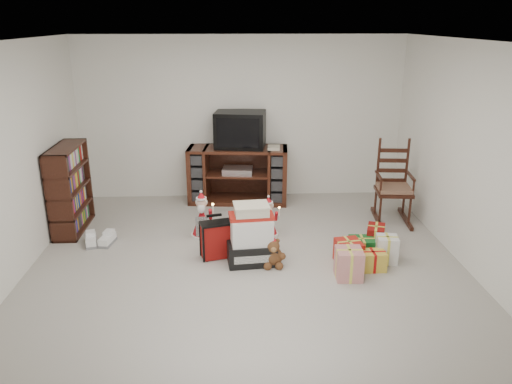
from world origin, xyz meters
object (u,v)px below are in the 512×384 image
(gift_pile, at_px, (251,238))
(mrs_claus_figurine, at_px, (202,219))
(tv_stand, at_px, (238,175))
(santa_figurine, at_px, (268,221))
(bookshelf, at_px, (70,190))
(rocking_chair, at_px, (392,192))
(gift_cluster, at_px, (366,251))
(sneaker_pair, at_px, (99,240))
(red_suitcase, at_px, (216,240))
(teddy_bear, at_px, (273,254))
(crt_television, at_px, (240,130))

(gift_pile, distance_m, mrs_claus_figurine, 0.97)
(tv_stand, relative_size, santa_figurine, 2.85)
(bookshelf, xyz_separation_m, rocking_chair, (4.40, 0.14, -0.15))
(gift_cluster, bearing_deg, sneaker_pair, 168.79)
(bookshelf, height_order, mrs_claus_figurine, bookshelf)
(tv_stand, relative_size, sneaker_pair, 3.90)
(mrs_claus_figurine, bearing_deg, tv_stand, 69.65)
(rocking_chair, xyz_separation_m, red_suitcase, (-2.45, -1.10, -0.18))
(tv_stand, bearing_deg, teddy_bear, -74.90)
(tv_stand, distance_m, bookshelf, 2.46)
(teddy_bear, bearing_deg, bookshelf, 155.07)
(gift_pile, bearing_deg, crt_television, 86.70)
(mrs_claus_figurine, xyz_separation_m, gift_cluster, (1.95, -0.82, -0.11))
(rocking_chair, bearing_deg, red_suitcase, -149.90)
(mrs_claus_figurine, bearing_deg, red_suitcase, -72.35)
(gift_pile, relative_size, gift_cluster, 0.66)
(gift_pile, distance_m, red_suitcase, 0.44)
(teddy_bear, height_order, crt_television, crt_television)
(teddy_bear, xyz_separation_m, gift_cluster, (1.10, 0.05, -0.02))
(sneaker_pair, bearing_deg, tv_stand, 35.54)
(gift_pile, xyz_separation_m, sneaker_pair, (-1.91, 0.58, -0.25))
(tv_stand, relative_size, bookshelf, 1.35)
(red_suitcase, distance_m, gift_cluster, 1.77)
(mrs_claus_figurine, relative_size, gift_cluster, 0.59)
(santa_figurine, relative_size, gift_cluster, 0.52)
(rocking_chair, bearing_deg, gift_pile, -142.92)
(teddy_bear, distance_m, santa_figurine, 0.86)
(santa_figurine, xyz_separation_m, crt_television, (-0.33, 1.38, 0.92))
(tv_stand, xyz_separation_m, teddy_bear, (0.36, -2.20, -0.28))
(red_suitcase, relative_size, sneaker_pair, 1.33)
(gift_pile, height_order, red_suitcase, gift_pile)
(bookshelf, xyz_separation_m, gift_cluster, (3.71, -1.16, -0.42))
(rocking_chair, height_order, gift_pile, rocking_chair)
(rocking_chair, distance_m, gift_cluster, 1.50)
(red_suitcase, xyz_separation_m, crt_television, (0.34, 1.99, 0.90))
(tv_stand, relative_size, mrs_claus_figurine, 2.49)
(rocking_chair, height_order, mrs_claus_figurine, rocking_chair)
(sneaker_pair, distance_m, gift_cluster, 3.31)
(rocking_chair, xyz_separation_m, santa_figurine, (-1.78, -0.49, -0.20))
(rocking_chair, height_order, crt_television, crt_television)
(santa_figurine, bearing_deg, mrs_claus_figurine, 179.09)
(mrs_claus_figurine, bearing_deg, sneaker_pair, -172.10)
(bookshelf, height_order, gift_cluster, bookshelf)
(red_suitcase, bearing_deg, tv_stand, 66.56)
(sneaker_pair, xyz_separation_m, gift_cluster, (3.25, -0.64, 0.07))
(tv_stand, xyz_separation_m, red_suitcase, (-0.29, -1.95, -0.20))
(tv_stand, relative_size, gift_cluster, 1.47)
(tv_stand, bearing_deg, sneaker_pair, -134.11)
(rocking_chair, xyz_separation_m, mrs_claus_figurine, (-2.65, -0.48, -0.17))
(sneaker_pair, bearing_deg, santa_figurine, -0.17)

